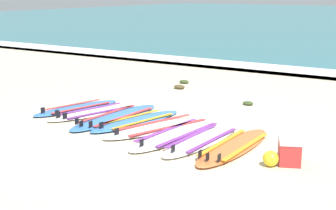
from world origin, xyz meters
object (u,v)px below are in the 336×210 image
surfboard_3 (137,121)px  cooler_box (289,150)px  surfboard_0 (77,108)px  beach_ball (271,159)px  surfboard_1 (95,112)px  surfboard_7 (234,146)px  surfboard_2 (116,117)px  surfboard_4 (161,127)px  surfboard_6 (202,140)px  surfboard_5 (177,134)px

surfboard_3 → cooler_box: 3.21m
cooler_box → surfboard_0: bearing=171.8°
cooler_box → beach_ball: size_ratio=2.39×
surfboard_1 → surfboard_7: size_ratio=0.96×
surfboard_2 → surfboard_4: same height
surfboard_1 → surfboard_2: bearing=-6.2°
surfboard_3 → beach_ball: size_ratio=9.76×
surfboard_3 → surfboard_4: (0.61, -0.07, -0.00)m
surfboard_1 → surfboard_6: 2.76m
surfboard_1 → surfboard_5: 2.23m
surfboard_1 → surfboard_5: bearing=-9.8°
surfboard_0 → surfboard_6: (3.28, -0.51, -0.00)m
surfboard_3 → surfboard_7: size_ratio=0.98×
surfboard_0 → beach_ball: 4.75m
surfboard_0 → surfboard_3: (1.67, -0.14, -0.00)m
surfboard_1 → surfboard_3: 1.11m
surfboard_2 → surfboard_3: (0.52, -0.01, -0.00)m
surfboard_1 → surfboard_2: 0.59m
surfboard_4 → beach_ball: 2.50m
surfboard_5 → surfboard_4: bearing=154.8°
surfboard_0 → surfboard_7: size_ratio=0.92×
surfboard_7 → cooler_box: 0.98m
surfboard_2 → surfboard_3: 0.52m
beach_ball → surfboard_3: bearing=164.5°
surfboard_1 → beach_ball: size_ratio=9.62×
surfboard_4 → cooler_box: bearing=-10.6°
surfboard_6 → surfboard_7: size_ratio=0.98×
surfboard_6 → beach_ball: bearing=-18.5°
surfboard_2 → beach_ball: (3.50, -0.84, 0.08)m
beach_ball → surfboard_2: bearing=166.5°
surfboard_1 → surfboard_3: size_ratio=0.99×
surfboard_1 → surfboard_3: bearing=-3.9°
surfboard_3 → surfboard_5: same height
surfboard_3 → surfboard_7: bearing=-10.3°
surfboard_1 → surfboard_4: size_ratio=0.87×
surfboard_1 → cooler_box: cooler_box is taller
surfboard_2 → surfboard_6: bearing=-10.1°
surfboard_7 → beach_ball: beach_ball is taller
surfboard_3 → beach_ball: bearing=-15.5°
surfboard_5 → surfboard_6: same height
surfboard_1 → surfboard_7: 3.34m
surfboard_3 → surfboard_5: (1.10, -0.30, -0.00)m
surfboard_3 → cooler_box: cooler_box is taller
surfboard_7 → surfboard_1: bearing=171.9°
beach_ball → surfboard_1: bearing=167.5°
surfboard_1 → beach_ball: (4.09, -0.90, 0.08)m
surfboard_0 → surfboard_2: same height
surfboard_3 → surfboard_7: same height
surfboard_7 → beach_ball: (0.78, -0.43, 0.08)m
surfboard_3 → surfboard_6: (1.62, -0.37, -0.00)m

